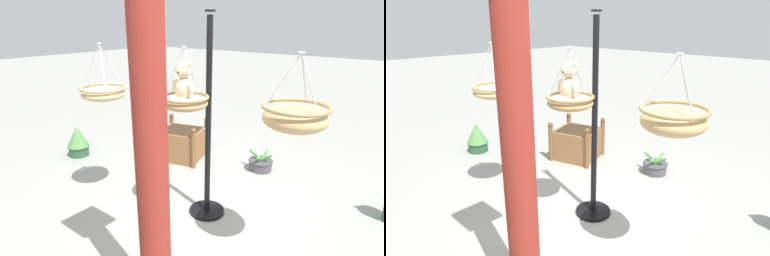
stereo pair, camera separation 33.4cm
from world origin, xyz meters
TOP-DOWN VIEW (x-y plane):
  - ground_plane at (0.00, 0.00)m, footprint 40.00×40.00m
  - display_pole_central at (-0.11, -0.08)m, footprint 0.44×0.44m
  - hanging_basket_with_teddy at (0.04, 0.17)m, footprint 0.55×0.55m
  - teddy_bear at (0.04, 0.19)m, footprint 0.31×0.27m
  - hanging_basket_left_high at (-1.23, 0.22)m, footprint 0.59×0.59m
  - hanging_basket_right_low at (1.15, 0.43)m, footprint 0.58×0.58m
  - greenhouse_pillar_left at (-0.68, 1.42)m, footprint 0.46×0.46m
  - wooden_planter_box at (1.25, -1.22)m, footprint 0.94×0.91m
  - potted_plant_fern_front at (2.80, -0.15)m, footprint 0.38×0.38m
  - potted_plant_small_succulent at (-0.09, -1.63)m, footprint 0.46×0.46m

SIDE VIEW (x-z plane):
  - ground_plane at x=0.00m, z-range 0.00..0.00m
  - potted_plant_small_succulent at x=-0.09m, z-range -0.05..0.28m
  - potted_plant_fern_front at x=2.80m, z-range 0.00..0.55m
  - wooden_planter_box at x=1.25m, z-range -0.06..0.64m
  - display_pole_central at x=-0.11m, z-range -0.46..1.99m
  - greenhouse_pillar_left at x=-0.68m, z-range -0.05..2.90m
  - hanging_basket_with_teddy at x=0.04m, z-range 1.14..1.83m
  - hanging_basket_right_low at x=1.15m, z-range 1.13..1.84m
  - hanging_basket_left_high at x=-1.23m, z-range 1.21..1.90m
  - teddy_bear at x=0.04m, z-range 1.45..1.91m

